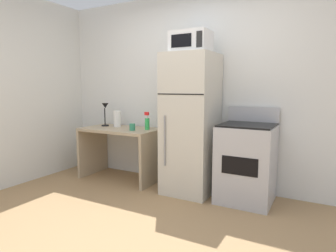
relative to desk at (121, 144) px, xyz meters
The scene contains 10 objects.
ground_plane 1.77m from the desk, 50.89° to the right, with size 12.00×12.00×0.00m, color #9E7A51.
wall_back_white 1.38m from the desk, 19.80° to the left, with size 5.00×0.10×2.60m, color silver.
desk is the anchor object (origin of this frame).
desk_lamp 0.58m from the desk, 169.34° to the left, with size 0.14×0.12×0.35m.
coffee_mug 0.41m from the desk, 19.95° to the right, with size 0.08×0.08×0.10m, color #338C66.
paper_towel_roll 0.39m from the desk, 143.79° to the left, with size 0.11×0.11×0.24m, color white.
spray_bottle 0.54m from the desk, ahead, with size 0.06×0.06×0.25m.
refrigerator 1.17m from the desk, ahead, with size 0.60×0.66×1.75m.
microwave 1.76m from the desk, ahead, with size 0.46×0.35×0.26m.
oven_range 1.83m from the desk, ahead, with size 0.62×0.61×1.10m.
Camera 1 is at (1.53, -2.00, 1.34)m, focal length 30.90 mm.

